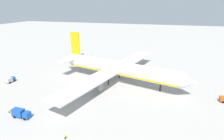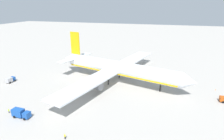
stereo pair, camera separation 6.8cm
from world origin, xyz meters
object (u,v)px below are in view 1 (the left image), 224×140
(ground_worker_2, at_px, (9,111))
(traffic_cone_0, at_px, (215,90))
(service_truck_1, at_px, (21,113))
(ground_worker_1, at_px, (65,136))
(service_truck_0, at_px, (10,80))
(airliner, at_px, (117,68))

(ground_worker_2, xyz_separation_m, traffic_cone_0, (75.54, 42.29, -0.57))
(service_truck_1, distance_m, ground_worker_1, 21.06)
(ground_worker_1, xyz_separation_m, ground_worker_2, (-26.47, 6.63, -0.06))
(ground_worker_1, bearing_deg, traffic_cone_0, 44.91)
(ground_worker_1, relative_size, traffic_cone_0, 3.23)
(ground_worker_1, bearing_deg, service_truck_0, 148.05)
(service_truck_0, distance_m, traffic_cone_0, 98.73)
(airliner, relative_size, traffic_cone_0, 147.62)
(ground_worker_1, bearing_deg, service_truck_1, 164.54)
(ground_worker_2, bearing_deg, airliner, 53.12)
(airliner, distance_m, ground_worker_2, 49.90)
(airliner, xyz_separation_m, ground_worker_2, (-29.72, -39.61, -6.17))
(service_truck_1, xyz_separation_m, ground_worker_2, (-6.18, 1.03, -0.79))
(airliner, distance_m, service_truck_1, 47.27)
(airliner, height_order, service_truck_0, airliner)
(traffic_cone_0, bearing_deg, ground_worker_1, -135.09)
(ground_worker_2, bearing_deg, ground_worker_1, -14.07)
(airliner, bearing_deg, ground_worker_2, -126.88)
(service_truck_0, height_order, service_truck_1, service_truck_1)
(airliner, distance_m, traffic_cone_0, 46.39)
(traffic_cone_0, bearing_deg, airliner, -176.66)
(airliner, distance_m, ground_worker_1, 46.76)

